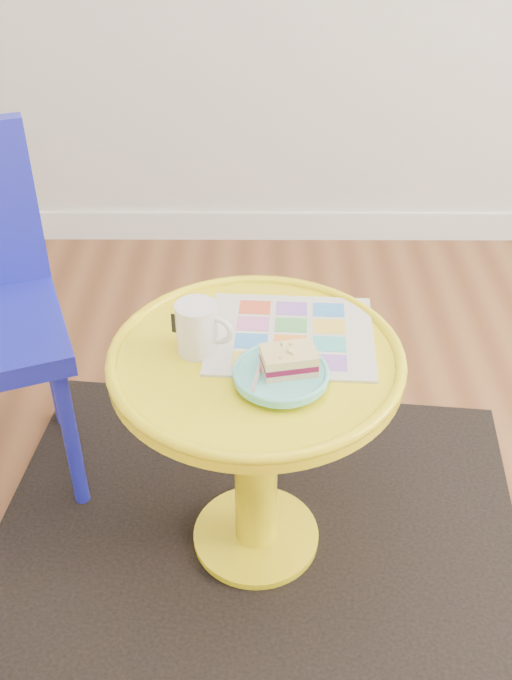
{
  "coord_description": "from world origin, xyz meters",
  "views": [
    {
      "loc": [
        -0.5,
        -0.8,
        1.51
      ],
      "look_at": [
        -0.5,
        0.43,
        0.62
      ],
      "focal_mm": 40.0,
      "sensor_mm": 36.0,
      "label": 1
    }
  ],
  "objects_px": {
    "newspaper": "(291,335)",
    "plate": "(281,375)",
    "side_table": "(256,415)",
    "mug": "(198,327)"
  },
  "relations": [
    {
      "from": "side_table",
      "to": "newspaper",
      "type": "relative_size",
      "value": 1.74
    },
    {
      "from": "side_table",
      "to": "mug",
      "type": "bearing_deg",
      "value": 171.27
    },
    {
      "from": "mug",
      "to": "plate",
      "type": "height_order",
      "value": "mug"
    },
    {
      "from": "newspaper",
      "to": "plate",
      "type": "bearing_deg",
      "value": -95.68
    },
    {
      "from": "side_table",
      "to": "plate",
      "type": "height_order",
      "value": "plate"
    },
    {
      "from": "newspaper",
      "to": "plate",
      "type": "distance_m",
      "value": 0.16
    },
    {
      "from": "newspaper",
      "to": "mug",
      "type": "bearing_deg",
      "value": -161.68
    },
    {
      "from": "side_table",
      "to": "mug",
      "type": "height_order",
      "value": "mug"
    },
    {
      "from": "mug",
      "to": "side_table",
      "type": "bearing_deg",
      "value": 10.6
    },
    {
      "from": "side_table",
      "to": "mug",
      "type": "distance_m",
      "value": 0.25
    }
  ]
}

